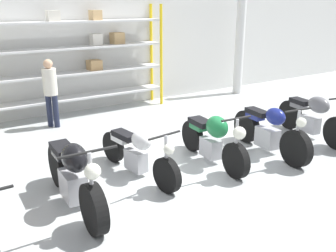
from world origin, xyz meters
name	(u,v)px	position (x,y,z in m)	size (l,w,h in m)	color
ground_plane	(180,170)	(0.00, 0.00, 0.00)	(30.00, 30.00, 0.00)	#B2B7B7
back_wall	(81,43)	(0.00, 4.65, 1.80)	(30.00, 0.08, 3.60)	silver
shelving_rack	(80,57)	(-0.18, 4.30, 1.48)	(4.73, 0.63, 2.76)	yellow
support_pillar	(240,36)	(4.85, 3.87, 1.80)	(0.28, 0.28, 3.60)	silver
motorcycle_black	(74,176)	(-1.96, -0.21, 0.48)	(0.75, 2.23, 1.11)	black
motorcycle_white	(137,153)	(-0.72, 0.21, 0.41)	(0.59, 2.11, 0.94)	black
motorcycle_green	(213,139)	(0.66, -0.07, 0.48)	(0.57, 1.99, 1.04)	black
motorcycle_blue	(270,131)	(1.89, -0.27, 0.44)	(0.59, 2.09, 1.05)	black
motorcycle_grey	(314,116)	(3.30, -0.19, 0.49)	(0.62, 2.06, 1.06)	black
person_browsing	(50,88)	(-1.17, 3.60, 0.93)	(0.45, 0.45, 1.59)	#1E2338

